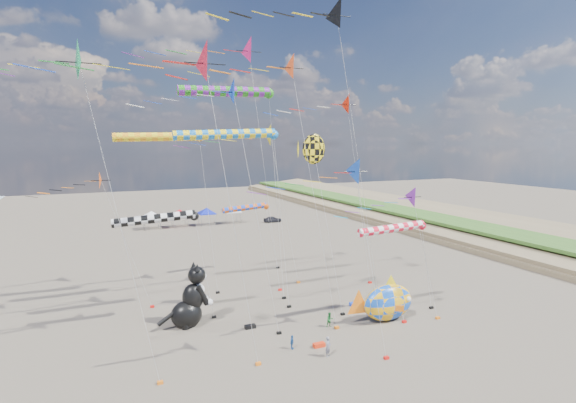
% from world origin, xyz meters
% --- Properties ---
extents(ground, '(260.00, 260.00, 0.00)m').
position_xyz_m(ground, '(0.00, 0.00, 0.00)').
color(ground, brown).
rests_on(ground, ground).
extents(delta_kite_0, '(9.84, 1.86, 12.02)m').
position_xyz_m(delta_kite_0, '(7.50, 6.82, 10.72)').
color(delta_kite_0, purple).
rests_on(delta_kite_0, ground).
extents(delta_kite_1, '(15.00, 2.77, 21.43)m').
position_xyz_m(delta_kite_1, '(-10.55, 5.39, 19.78)').
color(delta_kite_1, red).
rests_on(delta_kite_1, ground).
extents(delta_kite_2, '(12.78, 2.56, 20.99)m').
position_xyz_m(delta_kite_2, '(-17.11, 5.58, 19.45)').
color(delta_kite_2, '#1D9053').
rests_on(delta_kite_2, ground).
extents(delta_kite_3, '(14.35, 2.84, 27.19)m').
position_xyz_m(delta_kite_3, '(3.96, 11.40, 25.52)').
color(delta_kite_3, black).
rests_on(delta_kite_3, ground).
extents(delta_kite_4, '(11.83, 2.65, 17.53)m').
position_xyz_m(delta_kite_4, '(1.64, 21.00, 15.94)').
color(delta_kite_4, yellow).
rests_on(delta_kite_4, ground).
extents(delta_kite_5, '(9.63, 1.79, 13.07)m').
position_xyz_m(delta_kite_5, '(-15.93, 19.76, 11.83)').
color(delta_kite_5, '#E55116').
rests_on(delta_kite_5, ground).
extents(delta_kite_6, '(9.38, 1.98, 14.46)m').
position_xyz_m(delta_kite_6, '(-0.24, 2.52, 13.12)').
color(delta_kite_6, '#1948B3').
rests_on(delta_kite_6, ground).
extents(delta_kite_7, '(14.33, 2.89, 25.72)m').
position_xyz_m(delta_kite_7, '(-2.13, 19.46, 24.03)').
color(delta_kite_7, '#D81B66').
rests_on(delta_kite_7, ground).
extents(delta_kite_8, '(11.04, 2.31, 20.39)m').
position_xyz_m(delta_kite_8, '(8.54, 17.75, 18.93)').
color(delta_kite_8, red).
rests_on(delta_kite_8, ground).
extents(delta_kite_9, '(13.12, 2.15, 22.06)m').
position_xyz_m(delta_kite_9, '(-3.15, 8.57, 20.63)').
color(delta_kite_9, '#FA4F1A').
rests_on(delta_kite_9, ground).
extents(delta_kite_10, '(10.59, 2.10, 20.06)m').
position_xyz_m(delta_kite_10, '(-6.80, 9.52, 18.68)').
color(delta_kite_10, '#073DD9').
rests_on(delta_kite_10, ground).
extents(windsock_0, '(7.10, 0.69, 8.13)m').
position_xyz_m(windsock_0, '(1.10, 27.36, 7.72)').
color(windsock_0, '#D74F0F').
rests_on(windsock_0, ground).
extents(windsock_1, '(9.54, 0.85, 16.31)m').
position_xyz_m(windsock_1, '(-9.26, 21.21, 15.82)').
color(windsock_1, '#FFA315').
rests_on(windsock_1, ground).
extents(windsock_2, '(8.21, 0.77, 9.59)m').
position_xyz_m(windsock_2, '(-10.65, 14.92, 9.16)').
color(windsock_2, black).
rests_on(windsock_2, ground).
extents(windsock_3, '(8.19, 0.77, 8.35)m').
position_xyz_m(windsock_3, '(8.46, 8.98, 7.93)').
color(windsock_3, red).
rests_on(windsock_3, ground).
extents(windsock_4, '(10.00, 0.95, 20.31)m').
position_xyz_m(windsock_4, '(-3.86, 16.97, 19.78)').
color(windsock_4, '#228518').
rests_on(windsock_4, ground).
extents(windsock_5, '(10.39, 0.85, 16.46)m').
position_xyz_m(windsock_5, '(-4.60, 14.60, 15.98)').
color(windsock_5, blue).
rests_on(windsock_5, ground).
extents(angelfish_kite, '(3.74, 3.02, 16.09)m').
position_xyz_m(angelfish_kite, '(2.25, 12.93, 14.65)').
color(angelfish_kite, yellow).
rests_on(angelfish_kite, ground).
extents(cat_inflatable, '(4.19, 2.50, 5.34)m').
position_xyz_m(cat_inflatable, '(-8.52, 14.18, 2.67)').
color(cat_inflatable, black).
rests_on(cat_inflatable, ground).
extents(fish_inflatable, '(6.44, 2.58, 4.09)m').
position_xyz_m(fish_inflatable, '(7.33, 8.31, 1.64)').
color(fish_inflatable, blue).
rests_on(fish_inflatable, ground).
extents(person_adult, '(0.65, 0.63, 1.50)m').
position_xyz_m(person_adult, '(-0.56, 4.56, 0.75)').
color(person_adult, slate).
rests_on(person_adult, ground).
extents(child_green, '(0.61, 0.47, 1.24)m').
position_xyz_m(child_green, '(2.13, 9.14, 0.62)').
color(child_green, '#1F702F').
rests_on(child_green, ground).
extents(child_blue, '(0.61, 0.64, 1.07)m').
position_xyz_m(child_blue, '(-2.46, 6.69, 0.53)').
color(child_blue, '#23569D').
rests_on(child_blue, ground).
extents(kite_bag_0, '(0.90, 0.44, 0.30)m').
position_xyz_m(kite_bag_0, '(6.72, 12.63, 0.15)').
color(kite_bag_0, blue).
rests_on(kite_bag_0, ground).
extents(kite_bag_1, '(0.90, 0.44, 0.30)m').
position_xyz_m(kite_bag_1, '(-0.44, 6.18, 0.15)').
color(kite_bag_1, red).
rests_on(kite_bag_1, ground).
extents(kite_bag_2, '(0.90, 0.44, 0.30)m').
position_xyz_m(kite_bag_2, '(-4.10, 11.54, 0.15)').
color(kite_bag_2, black).
rests_on(kite_bag_2, ground).
extents(tent_row, '(19.20, 4.20, 3.80)m').
position_xyz_m(tent_row, '(1.50, 60.00, 3.15)').
color(tent_row, white).
rests_on(tent_row, ground).
extents(parked_car, '(3.55, 1.62, 1.18)m').
position_xyz_m(parked_car, '(16.53, 58.00, 0.59)').
color(parked_car, '#26262D').
rests_on(parked_car, ground).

